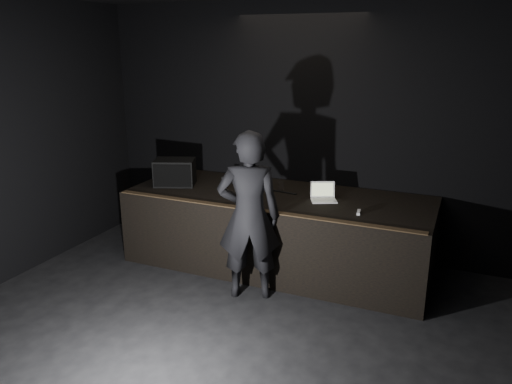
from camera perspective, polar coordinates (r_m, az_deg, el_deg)
The scene contains 11 objects.
ground at distance 4.86m, azimuth -9.99°, elevation -20.58°, with size 7.00×7.00×0.00m, color black.
room_walls at distance 3.99m, azimuth -11.43°, elevation 3.30°, with size 6.10×7.10×3.52m.
stage_riser at distance 6.76m, azimuth 2.51°, elevation -4.35°, with size 4.00×1.50×1.00m, color black.
riser_lip at distance 5.97m, azimuth 0.13°, elevation -2.05°, with size 3.92×0.10×0.01m, color brown.
stage_monitor at distance 7.09m, azimuth -9.28°, elevation 2.23°, with size 0.65×0.57×0.37m.
cable at distance 6.83m, azimuth 0.83°, elevation 0.40°, with size 0.02×0.02×1.02m, color black.
laptop at distance 6.42m, azimuth 7.69°, elevation -0.39°, with size 0.40×0.39×0.22m.
beer_can at distance 6.84m, azimuth -3.68°, elevation 1.03°, with size 0.07×0.07×0.17m.
plastic_cup at distance 6.80m, azimuth 2.87°, elevation 0.70°, with size 0.09×0.09×0.11m, color white.
wii_remote at distance 5.99m, azimuth 11.65°, elevation -2.27°, with size 0.04×0.16×0.03m, color silver.
person at distance 5.77m, azimuth -0.82°, elevation -2.77°, with size 0.73×0.48×2.01m, color black.
Camera 1 is at (2.24, -3.18, 2.92)m, focal length 35.00 mm.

